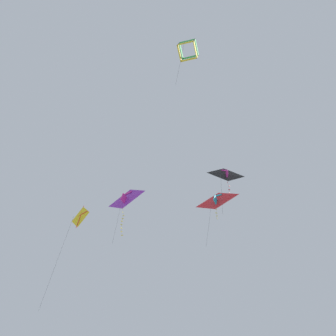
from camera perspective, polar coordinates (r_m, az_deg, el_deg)
kite_box_mid_left at (r=40.65m, az=2.56°, el=14.66°), size 2.80×2.41×6.34m
kite_diamond_near_right at (r=37.99m, az=-11.03°, el=-6.11°), size 1.80×2.53×9.31m
kite_delta_low_drifter at (r=40.64m, az=-5.34°, el=-3.88°), size 1.41×3.10×5.65m
kite_delta_near_left at (r=40.87m, az=6.17°, el=-4.09°), size 2.20×3.16×5.54m
kite_delta_upper_right at (r=37.59m, az=7.35°, el=-0.80°), size 2.21×1.89×4.40m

